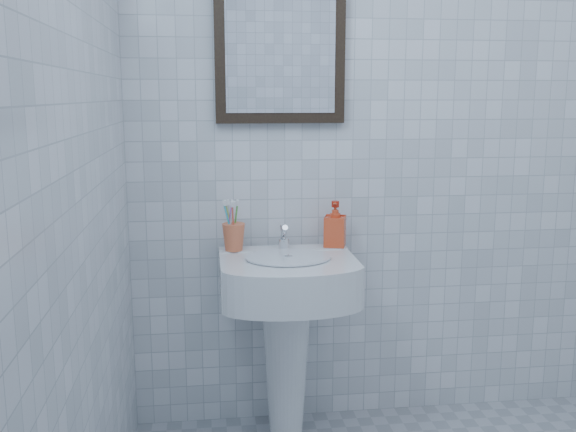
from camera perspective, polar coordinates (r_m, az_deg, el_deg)
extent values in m
cube|color=white|center=(2.64, 10.24, 8.42)|extent=(2.20, 0.02, 2.50)
cube|color=white|center=(1.36, -20.54, 5.92)|extent=(0.02, 2.40, 2.50)
cone|color=white|center=(2.56, -0.17, -13.16)|extent=(0.20, 0.20, 0.62)
cube|color=white|center=(2.39, -0.05, -5.47)|extent=(0.50, 0.36, 0.15)
cube|color=white|center=(2.51, -0.44, -3.13)|extent=(0.50, 0.09, 0.03)
cylinder|color=silver|center=(2.34, 0.04, -3.68)|extent=(0.31, 0.31, 0.01)
cylinder|color=silver|center=(2.48, -0.38, -2.48)|extent=(0.04, 0.04, 0.04)
cylinder|color=silver|center=(2.45, -0.35, -1.41)|extent=(0.02, 0.08, 0.07)
cylinder|color=silver|center=(2.49, -0.43, -1.65)|extent=(0.03, 0.04, 0.08)
imported|color=red|center=(2.52, 4.20, -0.71)|extent=(0.10, 0.10, 0.18)
cube|color=black|center=(2.53, -0.71, 15.30)|extent=(0.50, 0.04, 0.62)
cube|color=white|center=(2.51, -0.65, 15.33)|extent=(0.42, 0.00, 0.54)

